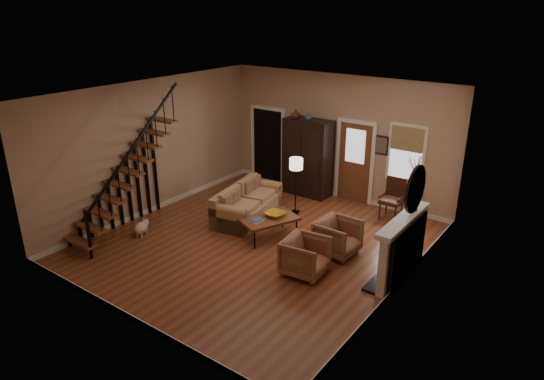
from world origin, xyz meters
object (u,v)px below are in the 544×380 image
Objects in this scene: sofa at (248,203)px; armchair_right at (338,237)px; armoire at (308,157)px; armchair_left at (305,256)px; side_chair at (392,199)px; coffee_table at (269,228)px; floor_lamp at (296,186)px.

sofa is 2.69m from armchair_right.
armchair_left is (2.25, -3.64, -0.68)m from armoire.
armoire is 2.61m from side_chair.
sofa reaches higher than coffee_table.
sofa is 1.20m from coffee_table.
side_chair is at bearing -3.02° from armchair_right.
floor_lamp is (-0.29, 1.50, 0.48)m from coffee_table.
armchair_right is at bearing -12.81° from armchair_left.
coffee_table is 0.87× the size of floor_lamp.
armchair_right is at bearing -94.50° from side_chair.
armoire is 2.36m from sofa.
floor_lamp is 1.42× the size of side_chair.
sofa is at bearing 152.80° from coffee_table.
armchair_right is (1.61, 0.24, 0.14)m from coffee_table.
armoire is at bearing 25.10° from armchair_left.
armoire is 2.52× the size of armchair_right.
floor_lamp is at bearing 57.90° from armchair_right.
armchair_right reaches higher than coffee_table.
armchair_left is at bearing 175.31° from armchair_right.
armoire is 1.67× the size of coffee_table.
sofa is 3.52m from side_chair.
armchair_left is at bearing -95.03° from side_chair.
coffee_table is 1.63m from armchair_right.
armoire reaches higher than coffee_table.
sofa is at bearing -129.15° from floor_lamp.
armoire reaches higher than armchair_left.
sofa is 1.47× the size of floor_lamp.
side_chair is (0.19, 2.35, 0.13)m from armchair_right.
armoire is at bearing 175.52° from side_chair.
armchair_left is 0.99× the size of armchair_right.
armoire is 0.99× the size of sofa.
sofa is at bearing 84.98° from armchair_right.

